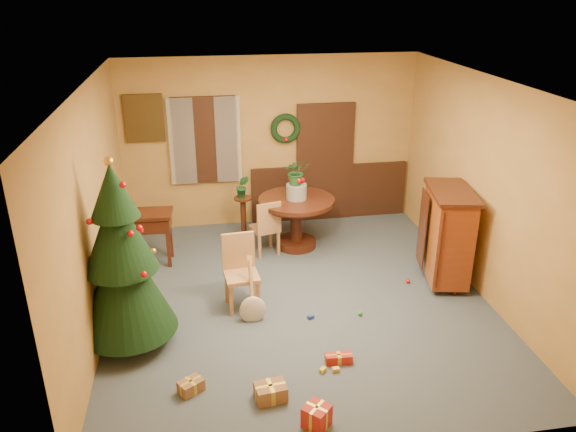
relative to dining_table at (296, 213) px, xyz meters
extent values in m
plane|color=#35414D|center=(-0.26, -1.64, -0.58)|extent=(5.50, 5.50, 0.00)
plane|color=silver|center=(-0.26, -1.64, 2.32)|extent=(5.50, 5.50, 0.00)
plane|color=olive|center=(-0.26, 1.11, 0.87)|extent=(5.00, 0.00, 5.00)
plane|color=olive|center=(-0.26, -4.39, 0.87)|extent=(5.00, 0.00, 5.00)
plane|color=olive|center=(-2.76, -1.64, 0.87)|extent=(0.00, 5.50, 5.50)
plane|color=olive|center=(2.24, -1.64, 0.87)|extent=(0.00, 5.50, 5.50)
cube|color=black|center=(0.79, 1.07, -0.08)|extent=(2.80, 0.06, 1.00)
cube|color=black|center=(0.69, 1.06, 0.47)|extent=(1.00, 0.08, 2.10)
cube|color=white|center=(0.69, 1.09, 0.42)|extent=(0.80, 0.03, 1.90)
cube|color=black|center=(-1.36, 1.06, 0.97)|extent=(1.05, 0.08, 1.45)
cube|color=white|center=(-1.36, 1.09, 0.97)|extent=(0.88, 0.03, 1.25)
cube|color=white|center=(-1.74, 1.01, 0.97)|extent=(0.42, 0.02, 1.45)
cube|color=white|center=(-0.98, 1.01, 0.97)|extent=(0.42, 0.02, 1.45)
torus|color=black|center=(-0.01, 1.03, 1.12)|extent=(0.51, 0.11, 0.51)
cube|color=#4C3819|center=(-2.31, 1.07, 1.37)|extent=(0.62, 0.05, 0.78)
cube|color=gray|center=(-2.31, 1.10, 1.37)|extent=(0.48, 0.02, 0.62)
cylinder|color=black|center=(0.00, 0.00, 0.22)|extent=(1.21, 1.21, 0.06)
cylinder|color=black|center=(0.00, 0.00, 0.15)|extent=(1.08, 1.08, 0.04)
cylinder|color=black|center=(0.00, 0.00, -0.17)|extent=(0.19, 0.19, 0.67)
cylinder|color=black|center=(0.00, 0.00, -0.53)|extent=(0.65, 0.65, 0.11)
cylinder|color=slate|center=(0.00, 0.00, 0.37)|extent=(0.32, 0.32, 0.24)
imported|color=#1E4C23|center=(0.00, 0.00, 0.70)|extent=(0.38, 0.33, 0.42)
cube|color=#945D3B|center=(-1.02, -1.70, -0.12)|extent=(0.47, 0.47, 0.05)
cube|color=#945D3B|center=(-1.04, -1.50, 0.16)|extent=(0.43, 0.08, 0.51)
cube|color=#945D3B|center=(-0.87, -1.51, -0.36)|extent=(0.05, 0.05, 0.44)
cube|color=#945D3B|center=(-1.21, -1.54, -0.36)|extent=(0.05, 0.05, 0.44)
cube|color=#945D3B|center=(-0.84, -1.85, -0.36)|extent=(0.05, 0.05, 0.44)
cube|color=#945D3B|center=(-1.18, -1.89, -0.36)|extent=(0.05, 0.05, 0.44)
cube|color=#945D3B|center=(-0.52, -0.15, -0.16)|extent=(0.48, 0.48, 0.05)
cube|color=#945D3B|center=(-0.48, -0.32, 0.09)|extent=(0.39, 0.14, 0.47)
cube|color=#945D3B|center=(-0.64, -0.34, -0.38)|extent=(0.05, 0.05, 0.40)
cube|color=#945D3B|center=(-0.33, -0.26, -0.38)|extent=(0.05, 0.05, 0.40)
cube|color=#945D3B|center=(-0.72, -0.03, -0.38)|extent=(0.05, 0.05, 0.40)
cube|color=#945D3B|center=(-0.41, 0.05, -0.38)|extent=(0.05, 0.05, 0.40)
cylinder|color=black|center=(-0.82, 0.37, -0.21)|extent=(0.09, 0.09, 0.73)
cylinder|color=black|center=(-0.82, 0.37, 0.16)|extent=(0.29, 0.29, 0.03)
imported|color=#19471E|center=(-0.82, 0.37, 0.37)|extent=(0.23, 0.20, 0.38)
cylinder|color=#382111|center=(-2.41, -2.28, -0.46)|extent=(0.14, 0.14, 0.25)
cone|color=black|center=(-2.41, -2.28, 0.29)|extent=(1.12, 1.12, 1.33)
cone|color=black|center=(-2.41, -2.28, 0.90)|extent=(0.82, 0.82, 0.97)
cone|color=black|center=(-2.41, -2.28, 1.36)|extent=(0.53, 0.53, 0.61)
sphere|color=gold|center=(-2.41, -2.28, 1.69)|extent=(0.10, 0.10, 0.10)
cube|color=black|center=(-2.39, -0.20, 0.23)|extent=(0.96, 0.52, 0.06)
cube|color=black|center=(-2.39, -0.20, 0.08)|extent=(0.91, 0.47, 0.20)
cube|color=black|center=(-2.79, -0.20, -0.19)|extent=(0.07, 0.33, 0.77)
cube|color=black|center=(-2.00, -0.20, -0.19)|extent=(0.07, 0.33, 0.77)
cube|color=#5F170A|center=(1.89, -1.43, 0.13)|extent=(0.69, 1.09, 1.25)
cube|color=black|center=(1.89, -1.43, 0.77)|extent=(0.76, 1.16, 0.05)
cylinder|color=black|center=(1.89, -1.85, -0.53)|extent=(0.07, 0.07, 0.09)
cylinder|color=black|center=(1.89, -1.00, -0.53)|extent=(0.07, 0.07, 0.09)
cube|color=brown|center=(-0.90, -3.51, -0.50)|extent=(0.34, 0.27, 0.17)
cube|color=gold|center=(-0.90, -3.51, -0.50)|extent=(0.32, 0.07, 0.17)
cube|color=gold|center=(-0.90, -3.51, -0.50)|extent=(0.07, 0.24, 0.17)
cube|color=#A82016|center=(-0.51, -3.97, -0.47)|extent=(0.32, 0.32, 0.23)
cube|color=gold|center=(-0.51, -3.97, -0.47)|extent=(0.19, 0.18, 0.23)
cube|color=gold|center=(-0.51, -3.97, -0.47)|extent=(0.18, 0.19, 0.23)
cube|color=brown|center=(-1.71, -3.27, -0.51)|extent=(0.30, 0.28, 0.13)
cube|color=gold|center=(-1.71, -3.27, -0.51)|extent=(0.23, 0.16, 0.14)
cube|color=gold|center=(-1.71, -3.27, -0.51)|extent=(0.12, 0.17, 0.14)
cube|color=#A82016|center=(-0.05, -3.05, -0.53)|extent=(0.31, 0.14, 0.11)
cube|color=gold|center=(-0.05, -3.05, -0.53)|extent=(0.31, 0.04, 0.11)
cube|color=gold|center=(-0.05, -3.05, -0.53)|extent=(0.05, 0.13, 0.11)
cube|color=navy|center=(-0.19, -2.13, -0.56)|extent=(0.09, 0.07, 0.05)
sphere|color=green|center=(0.46, -2.16, -0.55)|extent=(0.06, 0.06, 0.06)
cube|color=gold|center=(-0.27, -3.19, -0.56)|extent=(0.09, 0.09, 0.05)
sphere|color=red|center=(1.37, -1.45, -0.55)|extent=(0.06, 0.06, 0.06)
cube|color=gold|center=(-0.13, -3.21, -0.56)|extent=(0.08, 0.05, 0.05)
camera|label=1|loc=(-1.47, -8.11, 3.43)|focal=35.00mm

